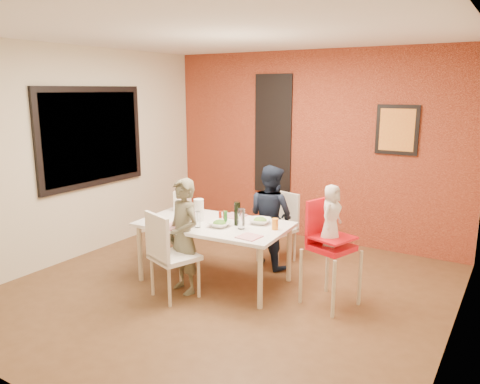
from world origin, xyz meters
The scene contains 35 objects.
ground centered at (0.00, 0.00, 0.00)m, with size 4.50×4.50×0.00m, color brown.
ceiling centered at (0.00, 0.00, 2.70)m, with size 4.50×4.50×0.02m, color white.
wall_back centered at (0.00, 2.25, 1.35)m, with size 4.50×0.02×2.70m, color beige.
wall_front centered at (0.00, -2.25, 1.35)m, with size 4.50×0.02×2.70m, color beige.
wall_left centered at (-2.25, 0.00, 1.35)m, with size 0.02×4.50×2.70m, color beige.
wall_right centered at (2.25, 0.00, 1.35)m, with size 0.02×4.50×2.70m, color beige.
brick_accent_wall centered at (0.00, 2.23, 1.35)m, with size 4.50×0.02×2.70m, color maroon.
picture_window_frame centered at (-2.22, 0.20, 1.55)m, with size 0.05×1.70×1.30m, color black.
picture_window_pane centered at (-2.21, 0.20, 1.55)m, with size 0.02×1.55×1.15m, color black.
glassblock_strip centered at (-0.60, 2.21, 1.50)m, with size 0.55×0.03×1.70m, color silver.
glassblock_surround centered at (-0.60, 2.21, 1.50)m, with size 0.60×0.03×1.76m, color black.
art_print_frame centered at (1.20, 2.21, 1.65)m, with size 0.54×0.03×0.64m, color black.
art_print_canvas centered at (1.20, 2.19, 1.65)m, with size 0.44×0.01×0.54m, color gold.
dining_table centered at (-0.25, 0.15, 0.63)m, with size 1.73×1.04×0.69m.
chair_near centered at (-0.40, -0.49, 0.52)m, with size 0.55×0.55×0.94m.
chair_far centered at (0.08, 1.16, 0.49)m, with size 0.49×0.49×0.88m.
chair_left centered at (-1.09, 0.48, 0.53)m, with size 0.52×0.52×0.94m.
high_chair centered at (1.04, 0.30, 0.65)m, with size 0.57×0.57×1.08m.
child_near centered at (-0.37, -0.25, 0.63)m, with size 0.46×0.30×1.25m, color brown.
child_far centered at (0.06, 0.92, 0.64)m, with size 0.62×0.48×1.27m, color black.
toddler centered at (1.07, 0.28, 0.94)m, with size 0.30×0.20×0.61m, color white.
plate_near_left centered at (-0.56, -0.21, 0.70)m, with size 0.23×0.23×0.01m, color white.
plate_far_mid centered at (-0.20, 0.50, 0.70)m, with size 0.23×0.23×0.01m, color silver.
plate_near_right centered at (0.35, -0.09, 0.70)m, with size 0.21×0.21×0.01m, color white.
plate_far_left centered at (-0.83, 0.44, 0.70)m, with size 0.20×0.20×0.01m, color white.
salad_bowl_a centered at (-0.12, 0.06, 0.72)m, with size 0.24×0.24×0.06m, color white.
salad_bowl_b centered at (0.20, 0.40, 0.72)m, with size 0.24×0.24×0.06m, color white.
wine_bottle centered at (0.02, 0.21, 0.82)m, with size 0.07×0.07×0.26m, color black.
wine_glass_a centered at (-0.30, -0.09, 0.78)m, with size 0.06×0.06×0.18m, color white.
wine_glass_b centered at (0.13, 0.12, 0.80)m, with size 0.08×0.08×0.22m, color white.
paper_towel_roll centered at (-0.45, 0.13, 0.82)m, with size 0.11×0.11×0.25m, color white.
condiment_red centered at (-0.19, 0.19, 0.76)m, with size 0.03×0.03×0.14m, color red.
condiment_green centered at (-0.10, 0.16, 0.77)m, with size 0.04×0.04×0.15m, color #266722.
condiment_brown centered at (-0.18, 0.25, 0.76)m, with size 0.03×0.03×0.13m, color brown.
sippy_cup centered at (0.45, 0.28, 0.75)m, with size 0.07×0.07×0.12m, color orange.
Camera 1 is at (2.65, -4.00, 2.17)m, focal length 35.00 mm.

